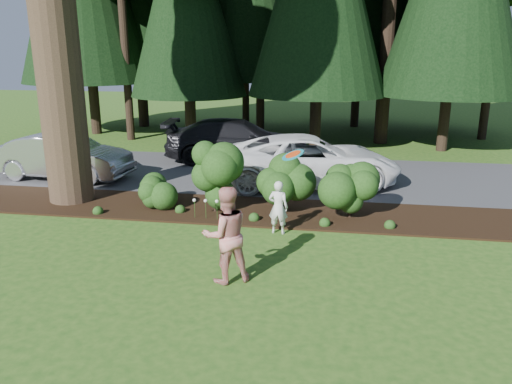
{
  "coord_description": "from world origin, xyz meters",
  "views": [
    {
      "loc": [
        2.98,
        -9.53,
        4.31
      ],
      "look_at": [
        1.29,
        0.75,
        1.3
      ],
      "focal_mm": 35.0,
      "sensor_mm": 36.0,
      "label": 1
    }
  ],
  "objects_px": {
    "frisbee": "(293,155)",
    "adult": "(226,235)",
    "child": "(278,207)",
    "car_white_suv": "(309,160)",
    "car_dark_suv": "(238,140)",
    "car_silver_wagon": "(63,156)"
  },
  "relations": [
    {
      "from": "car_dark_suv",
      "to": "frisbee",
      "type": "height_order",
      "value": "frisbee"
    },
    {
      "from": "car_silver_wagon",
      "to": "adult",
      "type": "height_order",
      "value": "adult"
    },
    {
      "from": "child",
      "to": "adult",
      "type": "distance_m",
      "value": 2.81
    },
    {
      "from": "car_dark_suv",
      "to": "child",
      "type": "relative_size",
      "value": 4.31
    },
    {
      "from": "child",
      "to": "car_dark_suv",
      "type": "bearing_deg",
      "value": -64.08
    },
    {
      "from": "car_white_suv",
      "to": "adult",
      "type": "xyz_separation_m",
      "value": [
        -1.13,
        -7.23,
        0.1
      ]
    },
    {
      "from": "car_white_suv",
      "to": "adult",
      "type": "height_order",
      "value": "adult"
    },
    {
      "from": "car_white_suv",
      "to": "adult",
      "type": "relative_size",
      "value": 3.09
    },
    {
      "from": "child",
      "to": "adult",
      "type": "height_order",
      "value": "adult"
    },
    {
      "from": "adult",
      "to": "frisbee",
      "type": "xyz_separation_m",
      "value": [
        0.96,
        3.04,
        0.94
      ]
    },
    {
      "from": "car_silver_wagon",
      "to": "car_dark_suv",
      "type": "relative_size",
      "value": 0.82
    },
    {
      "from": "car_silver_wagon",
      "to": "car_white_suv",
      "type": "relative_size",
      "value": 0.79
    },
    {
      "from": "car_silver_wagon",
      "to": "car_dark_suv",
      "type": "xyz_separation_m",
      "value": [
        5.3,
        3.61,
        0.06
      ]
    },
    {
      "from": "adult",
      "to": "frisbee",
      "type": "distance_m",
      "value": 3.32
    },
    {
      "from": "car_white_suv",
      "to": "car_dark_suv",
      "type": "bearing_deg",
      "value": 31.95
    },
    {
      "from": "frisbee",
      "to": "car_dark_suv",
      "type": "bearing_deg",
      "value": 111.13
    },
    {
      "from": "car_silver_wagon",
      "to": "car_white_suv",
      "type": "bearing_deg",
      "value": -83.13
    },
    {
      "from": "car_white_suv",
      "to": "child",
      "type": "bearing_deg",
      "value": 162.17
    },
    {
      "from": "car_dark_suv",
      "to": "frisbee",
      "type": "xyz_separation_m",
      "value": [
        2.81,
        -7.27,
        1.03
      ]
    },
    {
      "from": "frisbee",
      "to": "adult",
      "type": "bearing_deg",
      "value": -107.6
    },
    {
      "from": "car_silver_wagon",
      "to": "adult",
      "type": "bearing_deg",
      "value": -129.93
    },
    {
      "from": "frisbee",
      "to": "car_white_suv",
      "type": "bearing_deg",
      "value": 87.77
    }
  ]
}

